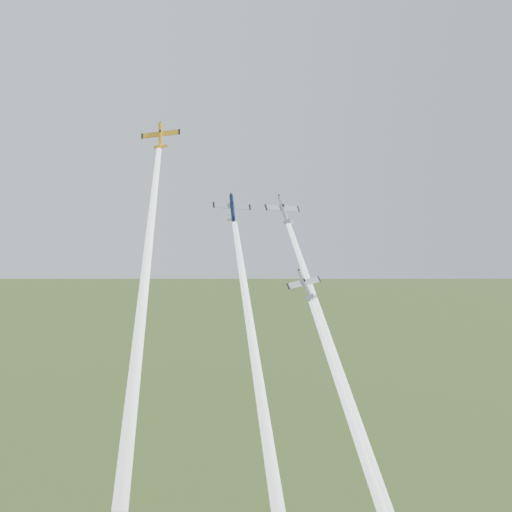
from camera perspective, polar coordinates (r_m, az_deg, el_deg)
name	(u,v)px	position (r m, az deg, el deg)	size (l,w,h in m)	color
plane_yellow	(160,136)	(122.16, -8.49, 10.54)	(7.34, 7.29, 1.15)	orange
smoke_trail_yellow	(142,304)	(104.27, -10.08, -4.23)	(2.28, 2.28, 62.06)	white
plane_navy	(232,208)	(115.50, -2.12, 4.30)	(7.04, 6.98, 1.10)	#0D193A
smoke_trail_navy	(258,381)	(102.20, 0.22, -11.02)	(2.28, 2.28, 57.94)	white
plane_silver_right	(284,210)	(125.60, 2.47, 4.10)	(7.90, 7.84, 1.24)	#A6ADB4
smoke_trail_silver_right	(344,386)	(113.91, 7.84, -11.35)	(2.28, 2.28, 65.52)	white
plane_silver_low	(305,285)	(110.46, 4.42, -2.57)	(6.78, 6.72, 1.06)	#ABB1B9
smoke_trail_silver_low	(381,506)	(103.73, 11.01, -20.98)	(2.28, 2.28, 67.37)	white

